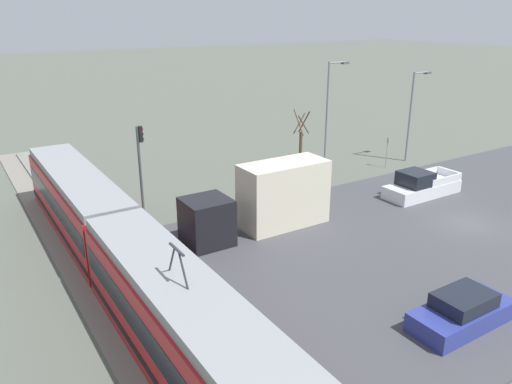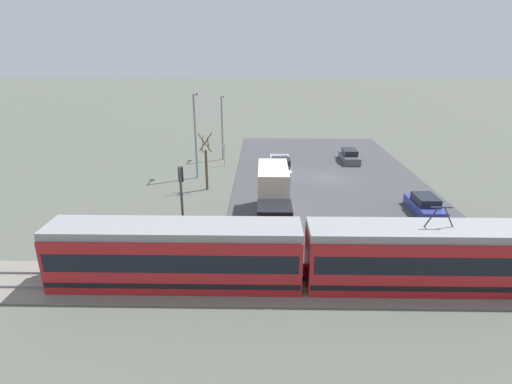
% 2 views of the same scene
% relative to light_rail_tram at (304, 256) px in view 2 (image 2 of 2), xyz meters
% --- Properties ---
extents(ground_plane, '(320.00, 320.00, 0.00)m').
position_rel_light_rail_tram_xyz_m(ground_plane, '(-4.31, -19.68, -1.78)').
color(ground_plane, '#565B51').
extents(road_surface, '(18.75, 38.90, 0.08)m').
position_rel_light_rail_tram_xyz_m(road_surface, '(-4.31, -19.68, -1.74)').
color(road_surface, '#424247').
rests_on(road_surface, ground).
extents(rail_bed, '(63.05, 4.40, 0.22)m').
position_rel_light_rail_tram_xyz_m(rail_bed, '(-4.31, -0.00, -1.73)').
color(rail_bed, gray).
rests_on(rail_bed, ground).
extents(light_rail_tram, '(27.67, 2.77, 4.64)m').
position_rel_light_rail_tram_xyz_m(light_rail_tram, '(0.00, 0.00, 0.00)').
color(light_rail_tram, '#B21E23').
rests_on(light_rail_tram, ground).
extents(box_truck, '(2.33, 8.81, 3.79)m').
position_rel_light_rail_tram_xyz_m(box_truck, '(1.46, -9.10, 0.05)').
color(box_truck, black).
rests_on(box_truck, ground).
extents(pickup_truck, '(2.08, 5.69, 1.81)m').
position_rel_light_rail_tram_xyz_m(pickup_truck, '(0.43, -21.12, -1.02)').
color(pickup_truck, silver).
rests_on(pickup_truck, ground).
extents(sedan_car_0, '(1.89, 4.56, 1.43)m').
position_rel_light_rail_tram_xyz_m(sedan_car_0, '(-10.66, -10.48, -1.11)').
color(sedan_car_0, navy).
rests_on(sedan_car_0, ground).
extents(sedan_car_1, '(1.77, 4.62, 1.44)m').
position_rel_light_rail_tram_xyz_m(sedan_car_1, '(-7.83, -26.20, -1.11)').
color(sedan_car_1, '#4C5156').
rests_on(sedan_car_1, ground).
extents(traffic_light_pole, '(0.28, 0.47, 5.64)m').
position_rel_light_rail_tram_xyz_m(traffic_light_pole, '(7.31, -3.92, 1.85)').
color(traffic_light_pole, '#47474C').
rests_on(traffic_light_pole, ground).
extents(street_tree, '(1.26, 1.05, 5.37)m').
position_rel_light_rail_tram_xyz_m(street_tree, '(7.50, -16.12, 0.66)').
color(street_tree, brown).
rests_on(street_tree, ground).
extents(street_lamp_near_crossing, '(0.36, 1.95, 8.45)m').
position_rel_light_rail_tram_xyz_m(street_lamp_near_crossing, '(9.00, -19.97, 3.07)').
color(street_lamp_near_crossing, gray).
rests_on(street_lamp_near_crossing, ground).
extents(street_lamp_mid_block, '(0.36, 1.95, 7.44)m').
position_rel_light_rail_tram_xyz_m(street_lamp_mid_block, '(7.07, -27.32, 2.55)').
color(street_lamp_mid_block, gray).
rests_on(street_lamp_mid_block, ground).
extents(no_parking_sign, '(0.32, 0.08, 2.49)m').
position_rel_light_rail_tram_xyz_m(no_parking_sign, '(6.63, -24.25, -0.28)').
color(no_parking_sign, gray).
rests_on(no_parking_sign, ground).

